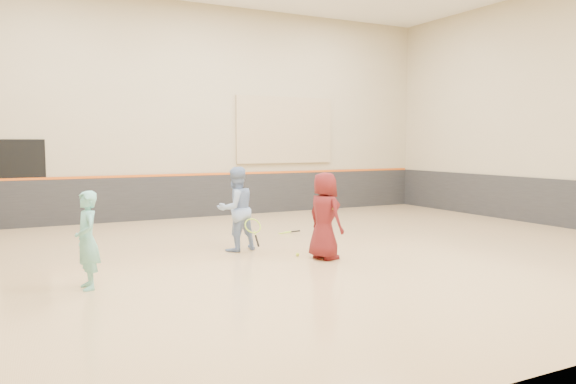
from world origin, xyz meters
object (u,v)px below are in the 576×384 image
girl (87,240)px  instructor (236,209)px  young_man (325,216)px  spare_racket (285,230)px

girl → instructor: size_ratio=0.86×
young_man → spare_racket: young_man is taller
young_man → spare_racket: bearing=-24.1°
girl → spare_racket: size_ratio=2.03×
instructor → spare_racket: bearing=-152.5°
girl → spare_racket: girl is taller
instructor → spare_racket: (1.81, 1.46, -0.74)m
girl → young_man: size_ratio=0.90×
instructor → young_man: instructor is taller
young_man → spare_racket: (0.68, 2.93, -0.71)m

